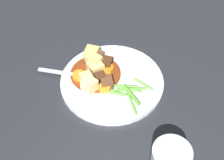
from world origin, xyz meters
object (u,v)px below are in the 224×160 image
carrot_slice_2 (105,88)px  carrot_slice_3 (108,68)px  carrot_slice_0 (107,74)px  meat_chunk_4 (108,83)px  fork (74,75)px  potato_chunk_0 (94,68)px  meat_chunk_0 (98,58)px  potato_chunk_3 (87,80)px  meat_chunk_2 (105,62)px  meat_chunk_3 (88,61)px  carrot_slice_1 (79,76)px  potato_chunk_2 (89,85)px  dinner_plate (112,82)px  meat_chunk_1 (100,78)px  potato_chunk_1 (94,61)px  potato_chunk_4 (91,54)px

carrot_slice_2 → carrot_slice_3: 0.07m
carrot_slice_0 → carrot_slice_3: (0.01, -0.02, -0.00)m
carrot_slice_0 → carrot_slice_2: size_ratio=0.92×
meat_chunk_4 → fork: bearing=16.0°
potato_chunk_0 → meat_chunk_0: (0.02, -0.03, 0.00)m
carrot_slice_3 → potato_chunk_0: bearing=52.0°
potato_chunk_3 → meat_chunk_2: size_ratio=1.08×
potato_chunk_3 → meat_chunk_3: potato_chunk_3 is taller
carrot_slice_1 → potato_chunk_2: 0.05m
potato_chunk_2 → fork: 0.06m
dinner_plate → potato_chunk_2: 0.07m
dinner_plate → meat_chunk_1: 0.03m
carrot_slice_2 → potato_chunk_1: (0.07, -0.05, 0.01)m
carrot_slice_2 → carrot_slice_3: bearing=-57.7°
carrot_slice_2 → potato_chunk_2: 0.04m
potato_chunk_3 → meat_chunk_1: 0.03m
potato_chunk_2 → meat_chunk_4: (-0.03, -0.04, -0.01)m
dinner_plate → meat_chunk_3: size_ratio=12.36×
carrot_slice_2 → potato_chunk_1: potato_chunk_1 is taller
potato_chunk_4 → meat_chunk_4: 0.10m
potato_chunk_3 → meat_chunk_4: potato_chunk_3 is taller
meat_chunk_1 → meat_chunk_4: bearing=179.6°
potato_chunk_0 → potato_chunk_3: (-0.01, 0.04, 0.00)m
carrot_slice_1 → meat_chunk_4: 0.08m
carrot_slice_2 → meat_chunk_0: size_ratio=0.96×
potato_chunk_1 → carrot_slice_1: bearing=89.2°
dinner_plate → carrot_slice_1: bearing=32.8°
meat_chunk_1 → carrot_slice_1: bearing=26.4°
carrot_slice_1 → meat_chunk_1: size_ratio=1.28×
potato_chunk_4 → carrot_slice_1: bearing=106.5°
carrot_slice_0 → meat_chunk_2: bearing=-43.5°
dinner_plate → carrot_slice_0: 0.02m
carrot_slice_2 → fork: 0.09m
carrot_slice_1 → potato_chunk_3: potato_chunk_3 is taller
meat_chunk_2 → meat_chunk_4: bearing=133.6°
dinner_plate → potato_chunk_3: 0.06m
dinner_plate → potato_chunk_4: bearing=-17.2°
dinner_plate → carrot_slice_0: carrot_slice_0 is taller
carrot_slice_0 → potato_chunk_4: size_ratio=0.68×
potato_chunk_0 → fork: size_ratio=0.21×
potato_chunk_3 → carrot_slice_0: bearing=-111.9°
meat_chunk_4 → potato_chunk_4: bearing=-27.5°
carrot_slice_3 → meat_chunk_2: meat_chunk_2 is taller
carrot_slice_3 → potato_chunk_4: bearing=-5.1°
dinner_plate → carrot_slice_3: 0.04m
dinner_plate → potato_chunk_4: potato_chunk_4 is taller
meat_chunk_1 → meat_chunk_3: bearing=-23.1°
potato_chunk_0 → meat_chunk_3: 0.03m
carrot_slice_3 → meat_chunk_4: size_ratio=0.92×
carrot_slice_0 → meat_chunk_3: 0.07m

